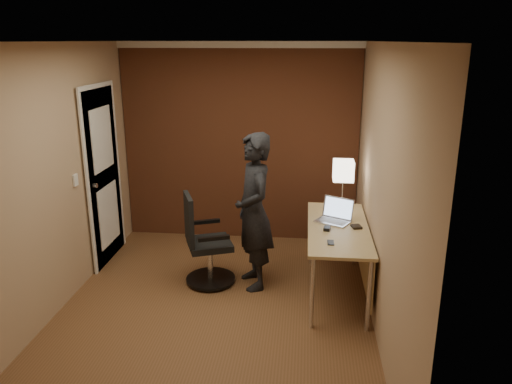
# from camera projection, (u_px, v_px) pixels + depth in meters

# --- Properties ---
(room) EXTENTS (4.00, 4.00, 4.00)m
(room) POSITION_uv_depth(u_px,v_px,m) (212.00, 141.00, 5.92)
(room) COLOR brown
(room) RESTS_ON ground
(desk) EXTENTS (0.60, 1.50, 0.73)m
(desk) POSITION_uv_depth(u_px,v_px,m) (345.00, 239.00, 5.00)
(desk) COLOR #D5B57B
(desk) RESTS_ON ground
(desk_lamp) EXTENTS (0.22, 0.22, 0.54)m
(desk_lamp) POSITION_uv_depth(u_px,v_px,m) (343.00, 171.00, 5.42)
(desk_lamp) COLOR silver
(desk_lamp) RESTS_ON desk
(laptop) EXTENTS (0.41, 0.38, 0.23)m
(laptop) POSITION_uv_depth(u_px,v_px,m) (335.00, 215.00, 5.11)
(laptop) COLOR silver
(laptop) RESTS_ON desk
(mouse) EXTENTS (0.07, 0.11, 0.03)m
(mouse) POSITION_uv_depth(u_px,v_px,m) (327.00, 228.00, 4.88)
(mouse) COLOR black
(mouse) RESTS_ON desk
(phone) EXTENTS (0.06, 0.12, 0.01)m
(phone) POSITION_uv_depth(u_px,v_px,m) (331.00, 243.00, 4.57)
(phone) COLOR black
(phone) RESTS_ON desk
(wallet) EXTENTS (0.11, 0.13, 0.02)m
(wallet) POSITION_uv_depth(u_px,v_px,m) (356.00, 227.00, 4.94)
(wallet) COLOR black
(wallet) RESTS_ON desk
(office_chair) EXTENTS (0.57, 0.62, 0.98)m
(office_chair) POSITION_uv_depth(u_px,v_px,m) (204.00, 246.00, 5.26)
(office_chair) COLOR black
(office_chair) RESTS_ON ground
(person) EXTENTS (0.58, 0.70, 1.64)m
(person) POSITION_uv_depth(u_px,v_px,m) (254.00, 212.00, 5.12)
(person) COLOR black
(person) RESTS_ON ground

